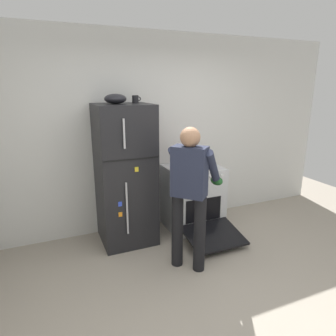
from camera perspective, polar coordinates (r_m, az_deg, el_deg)
The scene contains 9 objects.
ground at distance 3.13m, azimuth 9.95°, elevation -24.35°, with size 8.00×8.00×0.00m, color #9E9384.
kitchen_wall_back at distance 4.22m, azimuth -3.65°, elevation 6.67°, with size 6.00×0.10×2.70m, color silver.
refrigerator at distance 3.83m, azimuth -8.25°, elevation -1.37°, with size 0.68×0.72×1.79m.
stove_range at distance 4.30m, azimuth 4.84°, elevation -5.73°, with size 0.76×1.21×0.91m.
person_cook at distance 3.19m, azimuth 4.30°, elevation -3.58°, with size 0.67×0.70×1.60m.
red_pot at distance 4.04m, azimuth 3.22°, elevation 0.87°, with size 0.32×0.22×0.14m.
coffee_mug at distance 3.77m, azimuth -6.26°, elevation 13.00°, with size 0.11×0.08×0.10m.
pepper_mill at distance 4.46m, azimuth 7.13°, elevation 2.42°, with size 0.05×0.05×0.18m, color brown.
mixing_bowl at distance 3.65m, azimuth -10.08°, elevation 12.96°, with size 0.26×0.26×0.12m, color black.
Camera 1 is at (-1.37, -1.98, 2.00)m, focal length 31.73 mm.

